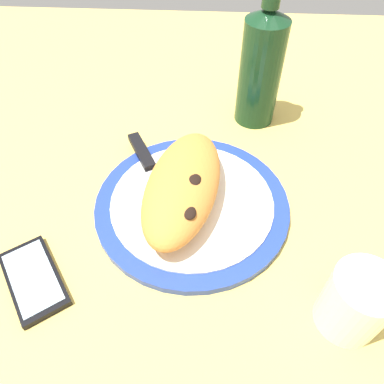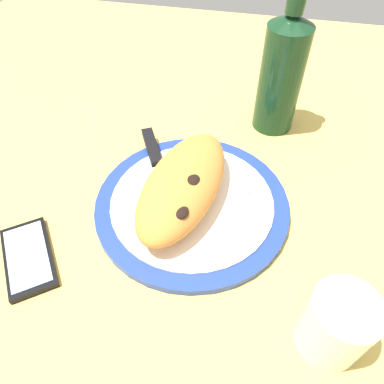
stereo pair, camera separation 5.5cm
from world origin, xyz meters
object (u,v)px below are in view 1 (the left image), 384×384
object	(u,v)px
plate	(192,204)
fork	(242,200)
smartphone	(33,279)
calzone	(183,186)
wine_bottle	(261,65)
water_glass	(354,304)
knife	(148,163)

from	to	relation	value
plate	fork	size ratio (longest dim) A/B	1.76
plate	smartphone	world-z (taller)	plate
calzone	wine_bottle	xyz separation A→B (cm)	(24.18, -12.46, 6.49)
plate	water_glass	bearing A→B (deg)	-130.13
wine_bottle	fork	bearing A→B (deg)	172.20
calzone	smartphone	world-z (taller)	calzone
knife	smartphone	world-z (taller)	knife
calzone	fork	bearing A→B (deg)	-87.63
knife	water_glass	xyz separation A→B (cm)	(-24.66, -28.32, 1.98)
smartphone	wine_bottle	world-z (taller)	wine_bottle
fork	knife	size ratio (longest dim) A/B	0.84
knife	wine_bottle	xyz separation A→B (cm)	(16.53, -19.11, 9.36)
wine_bottle	smartphone	bearing A→B (deg)	140.36
water_glass	wine_bottle	world-z (taller)	wine_bottle
calzone	wine_bottle	bearing A→B (deg)	-27.25
fork	water_glass	bearing A→B (deg)	-144.35
plate	fork	xyz separation A→B (cm)	(0.30, -7.79, 1.04)
knife	plate	bearing A→B (deg)	-133.25
plate	fork	bearing A→B (deg)	-87.77
calzone	plate	bearing A→B (deg)	-86.90
plate	calzone	bearing A→B (deg)	93.10
plate	wine_bottle	xyz separation A→B (cm)	(24.11, -11.05, 10.69)
smartphone	wine_bottle	distance (cm)	50.97
plate	smartphone	size ratio (longest dim) A/B	2.25
smartphone	calzone	bearing A→B (deg)	-53.75
plate	fork	world-z (taller)	fork
plate	smartphone	distance (cm)	25.14
calzone	knife	world-z (taller)	calzone
fork	smartphone	world-z (taller)	fork
calzone	smartphone	size ratio (longest dim) A/B	1.85
wine_bottle	calzone	bearing A→B (deg)	152.75
plate	knife	size ratio (longest dim) A/B	1.48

